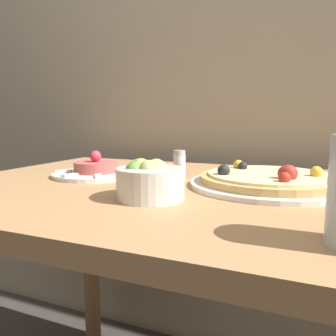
# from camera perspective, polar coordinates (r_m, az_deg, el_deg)

# --- Properties ---
(dining_table) EXTENTS (1.22, 0.76, 0.75)m
(dining_table) POSITION_cam_1_polar(r_m,az_deg,el_deg) (0.75, 6.38, -11.30)
(dining_table) COLOR #AD7F51
(dining_table) RESTS_ON ground_plane
(pizza_plate) EXTENTS (0.35, 0.35, 0.06)m
(pizza_plate) POSITION_cam_1_polar(r_m,az_deg,el_deg) (0.75, 17.29, -2.07)
(pizza_plate) COLOR silver
(pizza_plate) RESTS_ON dining_table
(tartare_plate) EXTENTS (0.22, 0.22, 0.07)m
(tartare_plate) POSITION_cam_1_polar(r_m,az_deg,el_deg) (0.88, -12.44, -0.45)
(tartare_plate) COLOR silver
(tartare_plate) RESTS_ON dining_table
(small_bowl) EXTENTS (0.13, 0.13, 0.07)m
(small_bowl) POSITION_cam_1_polar(r_m,az_deg,el_deg) (0.60, -3.31, -2.17)
(small_bowl) COLOR silver
(small_bowl) RESTS_ON dining_table
(salt_shaker) EXTENTS (0.03, 0.03, 0.07)m
(salt_shaker) POSITION_cam_1_polar(r_m,az_deg,el_deg) (0.80, 2.00, 0.52)
(salt_shaker) COLOR silver
(salt_shaker) RESTS_ON dining_table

